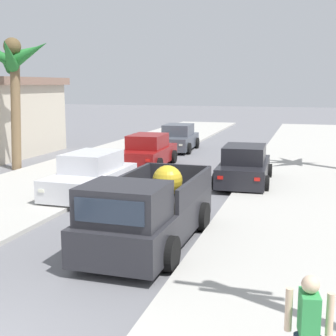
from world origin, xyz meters
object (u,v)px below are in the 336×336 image
object	(u,v)px
car_right_near	(91,176)
car_left_far	(178,138)
pickup_truck	(148,214)
car_left_near	(148,152)
palm_tree_right_mid	(12,66)
pedestrian	(308,328)
car_left_mid	(244,167)

from	to	relation	value
car_right_near	car_left_far	world-z (taller)	same
pickup_truck	car_left_near	size ratio (longest dim) A/B	1.22
car_right_near	palm_tree_right_mid	xyz separation A→B (m)	(-5.59, 3.91, 3.95)
car_left_near	car_right_near	xyz separation A→B (m)	(0.08, -6.30, 0.00)
pickup_truck	car_left_near	xyz separation A→B (m)	(-3.64, 10.62, -0.08)
car_left_far	palm_tree_right_mid	distance (m)	10.51
car_right_near	pedestrian	distance (m)	11.59
car_left_near	car_left_mid	xyz separation A→B (m)	(4.91, -2.84, 0.00)
car_left_mid	palm_tree_right_mid	xyz separation A→B (m)	(-10.41, 0.45, 3.95)
car_right_near	car_left_mid	bearing A→B (deg)	35.67
car_left_far	palm_tree_right_mid	bearing A→B (deg)	-123.59
car_left_near	pedestrian	bearing A→B (deg)	-64.39
pickup_truck	palm_tree_right_mid	distance (m)	12.90
car_left_near	car_left_far	bearing A→B (deg)	91.19
palm_tree_right_mid	car_left_far	bearing A→B (deg)	56.41
car_left_near	car_left_mid	distance (m)	5.67
pedestrian	car_right_near	bearing A→B (deg)	128.81
pickup_truck	car_right_near	distance (m)	5.60
palm_tree_right_mid	pedestrian	bearing A→B (deg)	-45.19
car_left_mid	palm_tree_right_mid	size ratio (longest dim) A/B	0.73
pickup_truck	car_left_far	world-z (taller)	pickup_truck
car_left_mid	pickup_truck	bearing A→B (deg)	-99.21
pickup_truck	car_right_near	world-z (taller)	pickup_truck
car_right_near	palm_tree_right_mid	distance (m)	7.88
car_left_near	car_left_mid	world-z (taller)	same
pickup_truck	car_left_near	world-z (taller)	pickup_truck
pickup_truck	car_left_near	distance (m)	11.23
pickup_truck	pedestrian	size ratio (longest dim) A/B	3.29
pickup_truck	pedestrian	distance (m)	5.99
pickup_truck	car_left_near	bearing A→B (deg)	108.94
car_right_near	palm_tree_right_mid	world-z (taller)	palm_tree_right_mid
car_left_mid	car_left_far	world-z (taller)	same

